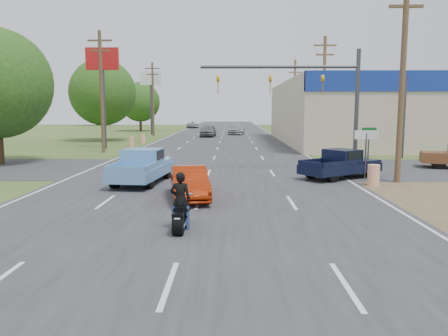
{
  "coord_description": "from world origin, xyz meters",
  "views": [
    {
      "loc": [
        1.27,
        -8.48,
        3.54
      ],
      "look_at": [
        0.99,
        8.44,
        1.3
      ],
      "focal_mm": 35.0,
      "sensor_mm": 36.0,
      "label": 1
    }
  ],
  "objects_px": {
    "distant_car_grey": "(208,131)",
    "distant_car_white": "(193,125)",
    "distant_car_silver": "(236,129)",
    "red_convertible": "(189,183)",
    "navy_pickup": "(342,164)",
    "motorcycle": "(180,216)",
    "blue_pickup": "(143,166)",
    "rider": "(180,203)"
  },
  "relations": [
    {
      "from": "distant_car_grey",
      "to": "distant_car_white",
      "type": "xyz_separation_m",
      "value": [
        -4.67,
        29.41,
        -0.14
      ]
    },
    {
      "from": "blue_pickup",
      "to": "motorcycle",
      "type": "bearing_deg",
      "value": -65.21
    },
    {
      "from": "distant_car_silver",
      "to": "distant_car_white",
      "type": "bearing_deg",
      "value": 114.78
    },
    {
      "from": "distant_car_grey",
      "to": "distant_car_white",
      "type": "height_order",
      "value": "distant_car_grey"
    },
    {
      "from": "motorcycle",
      "to": "blue_pickup",
      "type": "bearing_deg",
      "value": 108.98
    },
    {
      "from": "navy_pickup",
      "to": "distant_car_silver",
      "type": "relative_size",
      "value": 0.88
    },
    {
      "from": "blue_pickup",
      "to": "distant_car_white",
      "type": "relative_size",
      "value": 1.09
    },
    {
      "from": "motorcycle",
      "to": "blue_pickup",
      "type": "height_order",
      "value": "blue_pickup"
    },
    {
      "from": "red_convertible",
      "to": "rider",
      "type": "height_order",
      "value": "rider"
    },
    {
      "from": "navy_pickup",
      "to": "distant_car_silver",
      "type": "distance_m",
      "value": 42.17
    },
    {
      "from": "distant_car_silver",
      "to": "distant_car_white",
      "type": "relative_size",
      "value": 1.12
    },
    {
      "from": "motorcycle",
      "to": "distant_car_silver",
      "type": "relative_size",
      "value": 0.36
    },
    {
      "from": "motorcycle",
      "to": "rider",
      "type": "relative_size",
      "value": 1.18
    },
    {
      "from": "red_convertible",
      "to": "motorcycle",
      "type": "relative_size",
      "value": 2.0
    },
    {
      "from": "distant_car_silver",
      "to": "motorcycle",
      "type": "bearing_deg",
      "value": -87.72
    },
    {
      "from": "blue_pickup",
      "to": "navy_pickup",
      "type": "distance_m",
      "value": 10.28
    },
    {
      "from": "motorcycle",
      "to": "navy_pickup",
      "type": "height_order",
      "value": "navy_pickup"
    },
    {
      "from": "red_convertible",
      "to": "rider",
      "type": "relative_size",
      "value": 2.36
    },
    {
      "from": "blue_pickup",
      "to": "distant_car_white",
      "type": "distance_m",
      "value": 67.06
    },
    {
      "from": "red_convertible",
      "to": "navy_pickup",
      "type": "bearing_deg",
      "value": 26.73
    },
    {
      "from": "motorcycle",
      "to": "distant_car_white",
      "type": "height_order",
      "value": "distant_car_white"
    },
    {
      "from": "distant_car_white",
      "to": "navy_pickup",
      "type": "bearing_deg",
      "value": 100.53
    },
    {
      "from": "red_convertible",
      "to": "distant_car_silver",
      "type": "bearing_deg",
      "value": 77.07
    },
    {
      "from": "red_convertible",
      "to": "navy_pickup",
      "type": "distance_m",
      "value": 9.35
    },
    {
      "from": "motorcycle",
      "to": "rider",
      "type": "xyz_separation_m",
      "value": [
        0.0,
        0.04,
        0.39
      ]
    },
    {
      "from": "navy_pickup",
      "to": "distant_car_white",
      "type": "bearing_deg",
      "value": 156.85
    },
    {
      "from": "navy_pickup",
      "to": "motorcycle",
      "type": "bearing_deg",
      "value": -70.49
    },
    {
      "from": "rider",
      "to": "distant_car_silver",
      "type": "bearing_deg",
      "value": -91.76
    },
    {
      "from": "rider",
      "to": "distant_car_white",
      "type": "xyz_separation_m",
      "value": [
        -6.27,
        75.5,
        -0.16
      ]
    },
    {
      "from": "rider",
      "to": "blue_pickup",
      "type": "distance_m",
      "value": 8.99
    },
    {
      "from": "motorcycle",
      "to": "distant_car_grey",
      "type": "xyz_separation_m",
      "value": [
        -1.6,
        46.13,
        0.37
      ]
    },
    {
      "from": "red_convertible",
      "to": "distant_car_white",
      "type": "bearing_deg",
      "value": 84.92
    },
    {
      "from": "distant_car_grey",
      "to": "distant_car_white",
      "type": "relative_size",
      "value": 0.99
    },
    {
      "from": "motorcycle",
      "to": "blue_pickup",
      "type": "distance_m",
      "value": 9.04
    },
    {
      "from": "blue_pickup",
      "to": "distant_car_grey",
      "type": "distance_m",
      "value": 37.58
    },
    {
      "from": "motorcycle",
      "to": "distant_car_grey",
      "type": "height_order",
      "value": "distant_car_grey"
    },
    {
      "from": "rider",
      "to": "distant_car_grey",
      "type": "relative_size",
      "value": 0.35
    },
    {
      "from": "red_convertible",
      "to": "motorcycle",
      "type": "bearing_deg",
      "value": -97.82
    },
    {
      "from": "red_convertible",
      "to": "distant_car_white",
      "type": "distance_m",
      "value": 71.17
    },
    {
      "from": "motorcycle",
      "to": "distant_car_grey",
      "type": "distance_m",
      "value": 46.16
    },
    {
      "from": "blue_pickup",
      "to": "distant_car_silver",
      "type": "height_order",
      "value": "blue_pickup"
    },
    {
      "from": "rider",
      "to": "navy_pickup",
      "type": "height_order",
      "value": "rider"
    }
  ]
}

